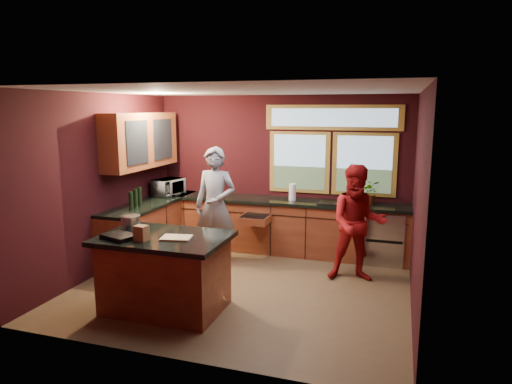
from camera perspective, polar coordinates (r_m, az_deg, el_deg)
The scene contains 14 objects.
floor at distance 6.57m, azimuth -1.63°, elevation -11.68°, with size 4.50×4.50×0.00m, color brown.
room_shell at distance 6.64m, azimuth -5.66°, elevation 4.55°, with size 4.52×4.02×2.71m.
back_counter at distance 7.92m, azimuth 3.79°, elevation -4.29°, with size 4.50×0.64×0.93m.
left_counter at distance 7.95m, azimuth -12.99°, elevation -4.45°, with size 0.64×2.30×0.93m.
island at distance 5.82m, azimuth -11.31°, elevation -9.84°, with size 1.55×1.05×0.95m.
person_grey at distance 7.28m, azimuth -5.08°, elevation -1.77°, with size 0.69×0.45×1.88m, color slate.
person_red at distance 6.70m, azimuth 12.58°, elevation -3.86°, with size 0.82×0.64×1.69m, color maroon.
microwave at distance 8.32m, azimuth -10.89°, elevation 0.60°, with size 0.54×0.36×0.30m, color #999999.
potted_plant at distance 7.63m, azimuth 14.01°, elevation -0.03°, with size 0.36×0.31×0.40m, color #999999.
paper_towel at distance 7.77m, azimuth 4.57°, elevation -0.01°, with size 0.12×0.12×0.28m, color silver.
cutting_board at distance 5.53m, azimuth -9.91°, elevation -5.65°, with size 0.35×0.25×0.02m, color #AA7F57.
stock_pot at distance 6.05m, azimuth -15.38°, elevation -3.70°, with size 0.24×0.24×0.18m, color #AEAEB3.
paper_bag at distance 5.52m, azimuth -14.14°, elevation -5.01°, with size 0.15×0.12×0.18m, color brown.
black_tray at distance 5.69m, azimuth -16.69°, elevation -5.33°, with size 0.40×0.28×0.05m, color black.
Camera 1 is at (2.02, -5.74, 2.47)m, focal length 32.00 mm.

